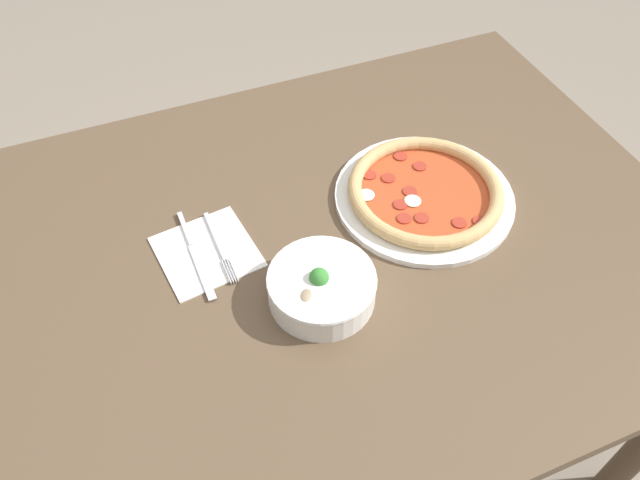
{
  "coord_description": "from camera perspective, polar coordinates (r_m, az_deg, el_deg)",
  "views": [
    {
      "loc": [
        0.28,
        0.66,
        1.6
      ],
      "look_at": [
        0.01,
        0.0,
        0.78
      ],
      "focal_mm": 35.0,
      "sensor_mm": 36.0,
      "label": 1
    }
  ],
  "objects": [
    {
      "name": "napkin",
      "position": [
        1.1,
        -10.32,
        -1.07
      ],
      "size": [
        0.18,
        0.18,
        0.0
      ],
      "color": "white",
      "rests_on": "dining_table"
    },
    {
      "name": "ground_plane",
      "position": [
        1.75,
        0.3,
        -16.76
      ],
      "size": [
        8.0,
        8.0,
        0.0
      ],
      "primitive_type": "plane",
      "color": "gray"
    },
    {
      "name": "dining_table",
      "position": [
        1.18,
        0.44,
        -3.43
      ],
      "size": [
        1.32,
        0.97,
        0.76
      ],
      "color": "brown",
      "rests_on": "ground_plane"
    },
    {
      "name": "fork",
      "position": [
        1.1,
        -9.19,
        -0.51
      ],
      "size": [
        0.02,
        0.17,
        0.0
      ],
      "rotation": [
        0.0,
        0.0,
        1.59
      ],
      "color": "silver",
      "rests_on": "napkin"
    },
    {
      "name": "bowl",
      "position": [
        1.0,
        0.11,
        -4.19
      ],
      "size": [
        0.18,
        0.18,
        0.07
      ],
      "color": "white",
      "rests_on": "dining_table"
    },
    {
      "name": "knife",
      "position": [
        1.11,
        -11.47,
        -0.91
      ],
      "size": [
        0.02,
        0.21,
        0.01
      ],
      "rotation": [
        0.0,
        0.0,
        1.59
      ],
      "color": "silver",
      "rests_on": "napkin"
    },
    {
      "name": "pizza",
      "position": [
        1.18,
        9.54,
        4.28
      ],
      "size": [
        0.34,
        0.34,
        0.04
      ],
      "color": "white",
      "rests_on": "dining_table"
    }
  ]
}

